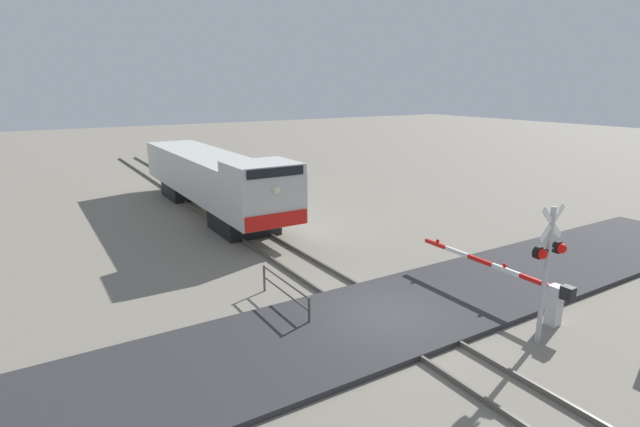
{
  "coord_description": "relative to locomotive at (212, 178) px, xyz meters",
  "views": [
    {
      "loc": [
        -8.95,
        -10.65,
        6.99
      ],
      "look_at": [
        0.82,
        5.17,
        2.08
      ],
      "focal_mm": 27.41,
      "sensor_mm": 36.0,
      "label": 1
    }
  ],
  "objects": [
    {
      "name": "rail_track_right",
      "position": [
        0.72,
        -15.31,
        -1.89
      ],
      "size": [
        0.08,
        80.0,
        0.15
      ],
      "primitive_type": "cube",
      "color": "#59544C",
      "rests_on": "ground_plane"
    },
    {
      "name": "guard_railing",
      "position": [
        -2.28,
        -13.01,
        -1.34
      ],
      "size": [
        0.08,
        3.17,
        0.95
      ],
      "color": "#4C4742",
      "rests_on": "ground_plane"
    },
    {
      "name": "road_surface",
      "position": [
        0.0,
        -15.31,
        -1.88
      ],
      "size": [
        36.0,
        4.75,
        0.17
      ],
      "primitive_type": "cube",
      "color": "#2D2D30",
      "rests_on": "ground_plane"
    },
    {
      "name": "rail_track_left",
      "position": [
        -0.72,
        -15.31,
        -1.89
      ],
      "size": [
        0.08,
        80.0,
        0.15
      ],
      "primitive_type": "cube",
      "color": "#59544C",
      "rests_on": "ground_plane"
    },
    {
      "name": "locomotive",
      "position": [
        0.0,
        0.0,
        0.0
      ],
      "size": [
        3.07,
        16.56,
        3.72
      ],
      "color": "black",
      "rests_on": "ground_plane"
    },
    {
      "name": "crossing_gate",
      "position": [
        4.03,
        -17.5,
        -1.11
      ],
      "size": [
        0.36,
        6.02,
        1.37
      ],
      "color": "silver",
      "rests_on": "ground_plane"
    },
    {
      "name": "ground_plane",
      "position": [
        0.0,
        -15.31,
        -1.97
      ],
      "size": [
        160.0,
        160.0,
        0.0
      ],
      "primitive_type": "plane",
      "color": "gray"
    },
    {
      "name": "crossing_signal",
      "position": [
        2.74,
        -18.69,
        0.47
      ],
      "size": [
        1.18,
        0.33,
        3.94
      ],
      "color": "#ADADB2",
      "rests_on": "ground_plane"
    }
  ]
}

